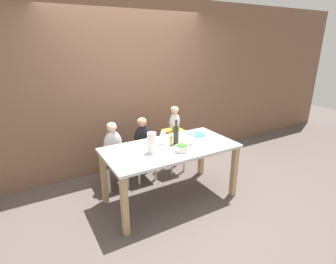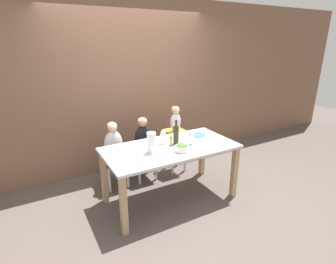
{
  "view_description": "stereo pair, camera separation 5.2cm",
  "coord_description": "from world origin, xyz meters",
  "px_view_note": "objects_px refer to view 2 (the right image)",
  "views": [
    {
      "loc": [
        -1.59,
        -2.67,
        2.05
      ],
      "look_at": [
        0.0,
        0.06,
        0.94
      ],
      "focal_mm": 28.0,
      "sensor_mm": 36.0,
      "label": 1
    },
    {
      "loc": [
        -1.55,
        -2.7,
        2.05
      ],
      "look_at": [
        0.0,
        0.06,
        0.94
      ],
      "focal_mm": 28.0,
      "sensor_mm": 36.0,
      "label": 2
    }
  ],
  "objects_px": {
    "dinner_plate_back_left": "(128,147)",
    "paper_towel_roll": "(152,143)",
    "salad_bowl_large": "(182,148)",
    "chair_right_highchair": "(175,140)",
    "chair_far_left": "(115,162)",
    "person_child_center": "(143,135)",
    "wine_glass_far": "(163,134)",
    "person_baby_right": "(175,118)",
    "wine_bottle": "(176,135)",
    "person_child_left": "(113,141)",
    "dinner_plate_back_right": "(197,135)",
    "dinner_plate_front_left": "(138,161)",
    "wine_glass_near": "(192,135)",
    "chair_far_center": "(144,156)"
  },
  "relations": [
    {
      "from": "person_child_left",
      "to": "wine_glass_near",
      "type": "bearing_deg",
      "value": -42.24
    },
    {
      "from": "wine_bottle",
      "to": "chair_far_left",
      "type": "bearing_deg",
      "value": 135.49
    },
    {
      "from": "wine_bottle",
      "to": "paper_towel_roll",
      "type": "distance_m",
      "value": 0.41
    },
    {
      "from": "person_child_left",
      "to": "wine_bottle",
      "type": "bearing_deg",
      "value": -44.54
    },
    {
      "from": "chair_far_center",
      "to": "dinner_plate_back_right",
      "type": "relative_size",
      "value": 1.85
    },
    {
      "from": "chair_right_highchair",
      "to": "person_baby_right",
      "type": "distance_m",
      "value": 0.37
    },
    {
      "from": "chair_far_left",
      "to": "dinner_plate_back_left",
      "type": "xyz_separation_m",
      "value": [
        0.06,
        -0.45,
        0.39
      ]
    },
    {
      "from": "person_child_center",
      "to": "dinner_plate_back_left",
      "type": "xyz_separation_m",
      "value": [
        -0.4,
        -0.45,
        0.05
      ]
    },
    {
      "from": "dinner_plate_back_right",
      "to": "chair_far_center",
      "type": "bearing_deg",
      "value": 142.3
    },
    {
      "from": "wine_glass_far",
      "to": "paper_towel_roll",
      "type": "bearing_deg",
      "value": -143.95
    },
    {
      "from": "wine_glass_near",
      "to": "person_baby_right",
      "type": "bearing_deg",
      "value": 75.12
    },
    {
      "from": "chair_far_left",
      "to": "paper_towel_roll",
      "type": "xyz_separation_m",
      "value": [
        0.25,
        -0.73,
        0.51
      ]
    },
    {
      "from": "person_child_center",
      "to": "wine_glass_far",
      "type": "distance_m",
      "value": 0.58
    },
    {
      "from": "wine_glass_near",
      "to": "wine_glass_far",
      "type": "relative_size",
      "value": 1.0
    },
    {
      "from": "salad_bowl_large",
      "to": "chair_right_highchair",
      "type": "bearing_deg",
      "value": 63.7
    },
    {
      "from": "wine_glass_far",
      "to": "dinner_plate_front_left",
      "type": "height_order",
      "value": "wine_glass_far"
    },
    {
      "from": "person_child_left",
      "to": "paper_towel_roll",
      "type": "distance_m",
      "value": 0.79
    },
    {
      "from": "person_child_center",
      "to": "dinner_plate_front_left",
      "type": "xyz_separation_m",
      "value": [
        -0.45,
        -0.88,
        0.05
      ]
    },
    {
      "from": "wine_glass_near",
      "to": "wine_glass_far",
      "type": "height_order",
      "value": "same"
    },
    {
      "from": "chair_far_left",
      "to": "dinner_plate_back_left",
      "type": "bearing_deg",
      "value": -82.95
    },
    {
      "from": "person_baby_right",
      "to": "dinner_plate_back_left",
      "type": "height_order",
      "value": "person_baby_right"
    },
    {
      "from": "dinner_plate_back_left",
      "to": "dinner_plate_back_right",
      "type": "bearing_deg",
      "value": -2.09
    },
    {
      "from": "chair_far_left",
      "to": "wine_glass_far",
      "type": "height_order",
      "value": "wine_glass_far"
    },
    {
      "from": "paper_towel_roll",
      "to": "dinner_plate_back_right",
      "type": "distance_m",
      "value": 0.89
    },
    {
      "from": "paper_towel_roll",
      "to": "dinner_plate_back_right",
      "type": "relative_size",
      "value": 1.03
    },
    {
      "from": "dinner_plate_front_left",
      "to": "dinner_plate_back_left",
      "type": "height_order",
      "value": "same"
    },
    {
      "from": "chair_right_highchair",
      "to": "paper_towel_roll",
      "type": "xyz_separation_m",
      "value": [
        -0.77,
        -0.73,
        0.36
      ]
    },
    {
      "from": "wine_bottle",
      "to": "wine_glass_far",
      "type": "bearing_deg",
      "value": 147.34
    },
    {
      "from": "person_child_left",
      "to": "paper_towel_roll",
      "type": "height_order",
      "value": "paper_towel_roll"
    },
    {
      "from": "chair_right_highchair",
      "to": "person_child_left",
      "type": "height_order",
      "value": "person_child_left"
    },
    {
      "from": "chair_far_left",
      "to": "dinner_plate_back_left",
      "type": "height_order",
      "value": "dinner_plate_back_left"
    },
    {
      "from": "dinner_plate_back_right",
      "to": "chair_right_highchair",
      "type": "bearing_deg",
      "value": 98.53
    },
    {
      "from": "dinner_plate_back_left",
      "to": "wine_glass_near",
      "type": "bearing_deg",
      "value": -20.95
    },
    {
      "from": "wine_glass_near",
      "to": "salad_bowl_large",
      "type": "bearing_deg",
      "value": -149.71
    },
    {
      "from": "chair_far_left",
      "to": "dinner_plate_back_right",
      "type": "xyz_separation_m",
      "value": [
        1.1,
        -0.49,
        0.39
      ]
    },
    {
      "from": "dinner_plate_back_left",
      "to": "paper_towel_roll",
      "type": "bearing_deg",
      "value": -55.26
    },
    {
      "from": "chair_far_left",
      "to": "dinner_plate_front_left",
      "type": "xyz_separation_m",
      "value": [
        0.01,
        -0.88,
        0.39
      ]
    },
    {
      "from": "person_child_center",
      "to": "wine_bottle",
      "type": "xyz_separation_m",
      "value": [
        0.19,
        -0.64,
        0.18
      ]
    },
    {
      "from": "person_child_center",
      "to": "wine_glass_near",
      "type": "distance_m",
      "value": 0.85
    },
    {
      "from": "person_child_center",
      "to": "person_baby_right",
      "type": "height_order",
      "value": "person_baby_right"
    },
    {
      "from": "chair_far_left",
      "to": "person_child_center",
      "type": "xyz_separation_m",
      "value": [
        0.46,
        0.0,
        0.34
      ]
    },
    {
      "from": "wine_glass_near",
      "to": "paper_towel_roll",
      "type": "bearing_deg",
      "value": 178.5
    },
    {
      "from": "wine_glass_far",
      "to": "person_baby_right",
      "type": "bearing_deg",
      "value": 46.61
    },
    {
      "from": "person_child_left",
      "to": "salad_bowl_large",
      "type": "bearing_deg",
      "value": -56.67
    },
    {
      "from": "salad_bowl_large",
      "to": "dinner_plate_back_left",
      "type": "bearing_deg",
      "value": 140.57
    },
    {
      "from": "chair_far_center",
      "to": "dinner_plate_back_left",
      "type": "xyz_separation_m",
      "value": [
        -0.4,
        -0.45,
        0.39
      ]
    },
    {
      "from": "wine_bottle",
      "to": "wine_glass_far",
      "type": "height_order",
      "value": "wine_bottle"
    },
    {
      "from": "chair_right_highchair",
      "to": "dinner_plate_back_right",
      "type": "bearing_deg",
      "value": -81.47
    },
    {
      "from": "wine_glass_near",
      "to": "dinner_plate_back_right",
      "type": "xyz_separation_m",
      "value": [
        0.27,
        0.26,
        -0.12
      ]
    },
    {
      "from": "chair_far_left",
      "to": "paper_towel_roll",
      "type": "distance_m",
      "value": 0.93
    }
  ]
}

